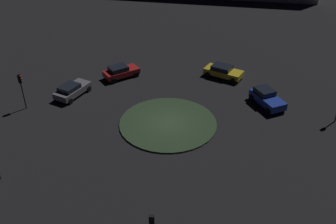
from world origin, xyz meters
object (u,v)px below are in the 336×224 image
object	(u,v)px
car_yellow	(223,71)
car_blue	(267,98)
car_red	(121,72)
traffic_light_northeast	(21,85)
car_grey	(72,90)

from	to	relation	value
car_yellow	car_blue	distance (m)	7.20
car_yellow	car_red	xyz separation A→B (m)	(3.18, 11.34, 0.01)
car_red	traffic_light_northeast	bearing A→B (deg)	-175.82
car_blue	traffic_light_northeast	bearing A→B (deg)	-111.45
car_blue	traffic_light_northeast	size ratio (longest dim) A/B	1.10
car_yellow	car_red	world-z (taller)	car_red
car_blue	car_red	xyz separation A→B (m)	(10.17, 13.11, -0.06)
car_grey	traffic_light_northeast	distance (m)	5.21
car_red	car_yellow	bearing A→B (deg)	-32.95
car_grey	car_blue	distance (m)	20.18
car_yellow	traffic_light_northeast	bearing A→B (deg)	-130.59
car_yellow	traffic_light_northeast	size ratio (longest dim) A/B	1.17
car_yellow	car_red	size ratio (longest dim) A/B	1.02
car_blue	car_red	size ratio (longest dim) A/B	0.96
car_grey	car_blue	size ratio (longest dim) A/B	1.01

